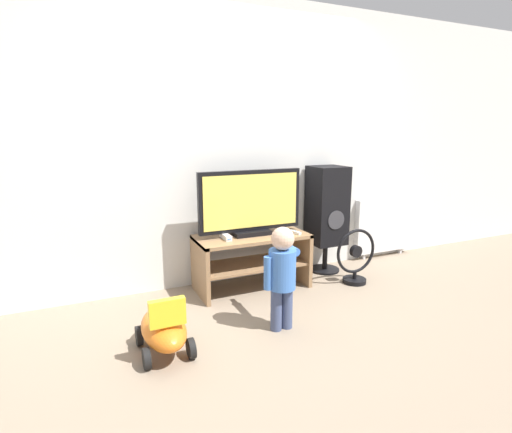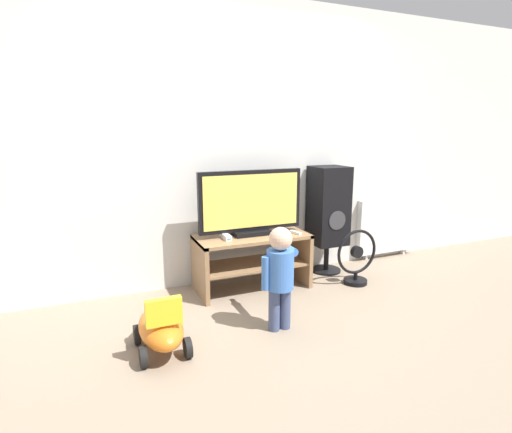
# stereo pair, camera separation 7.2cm
# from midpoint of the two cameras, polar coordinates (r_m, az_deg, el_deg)

# --- Properties ---
(ground_plane) EXTENTS (16.00, 16.00, 0.00)m
(ground_plane) POSITION_cam_midpoint_polar(r_m,az_deg,el_deg) (3.56, 1.50, -11.41)
(ground_plane) COLOR gray
(wall_back) EXTENTS (10.00, 0.06, 2.60)m
(wall_back) POSITION_cam_midpoint_polar(r_m,az_deg,el_deg) (3.77, -1.95, 10.30)
(wall_back) COLOR silver
(wall_back) RESTS_ON ground_plane
(tv_stand) EXTENTS (1.01, 0.47, 0.50)m
(tv_stand) POSITION_cam_midpoint_polar(r_m,az_deg,el_deg) (3.65, -0.02, -5.30)
(tv_stand) COLOR #93704C
(tv_stand) RESTS_ON ground_plane
(television) EXTENTS (0.96, 0.20, 0.58)m
(television) POSITION_cam_midpoint_polar(r_m,az_deg,el_deg) (3.55, -0.16, 1.88)
(television) COLOR black
(television) RESTS_ON tv_stand
(game_console) EXTENTS (0.05, 0.18, 0.04)m
(game_console) POSITION_cam_midpoint_polar(r_m,az_deg,el_deg) (3.47, -3.74, -2.87)
(game_console) COLOR white
(game_console) RESTS_ON tv_stand
(remote_primary) EXTENTS (0.07, 0.13, 0.03)m
(remote_primary) POSITION_cam_midpoint_polar(r_m,az_deg,el_deg) (3.66, 6.21, -2.28)
(remote_primary) COLOR white
(remote_primary) RESTS_ON tv_stand
(child) EXTENTS (0.29, 0.44, 0.77)m
(child) POSITION_cam_midpoint_polar(r_m,az_deg,el_deg) (2.88, 4.14, -7.60)
(child) COLOR #3F4C72
(child) RESTS_ON ground_plane
(speaker_tower) EXTENTS (0.34, 0.33, 1.08)m
(speaker_tower) POSITION_cam_midpoint_polar(r_m,az_deg,el_deg) (4.06, 10.78, 1.27)
(speaker_tower) COLOR black
(speaker_tower) RESTS_ON ground_plane
(floor_fan) EXTENTS (0.43, 0.22, 0.53)m
(floor_fan) POSITION_cam_midpoint_polar(r_m,az_deg,el_deg) (3.90, 14.67, -5.97)
(floor_fan) COLOR black
(floor_fan) RESTS_ON ground_plane
(ride_on_toy) EXTENTS (0.32, 0.55, 0.43)m
(ride_on_toy) POSITION_cam_midpoint_polar(r_m,az_deg,el_deg) (2.77, -12.66, -15.27)
(ride_on_toy) COLOR orange
(ride_on_toy) RESTS_ON ground_plane
(radiator) EXTENTS (0.77, 0.08, 0.68)m
(radiator) POSITION_cam_midpoint_polar(r_m,az_deg,el_deg) (4.77, 18.55, -1.25)
(radiator) COLOR white
(radiator) RESTS_ON ground_plane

